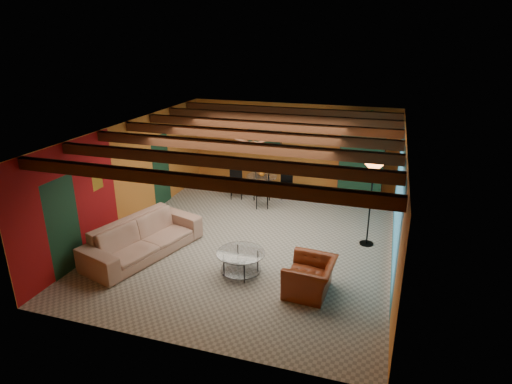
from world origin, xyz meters
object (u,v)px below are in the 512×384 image
(armoire, at_px, (362,163))
(floor_lamp, at_px, (370,205))
(armchair, at_px, (310,277))
(vase, at_px, (262,165))
(potted_plant, at_px, (366,118))
(sofa, at_px, (143,238))
(coffee_table, at_px, (241,263))
(dining_table, at_px, (262,183))

(armoire, distance_m, floor_lamp, 3.19)
(armoire, relative_size, floor_lamp, 1.09)
(armoire, bearing_deg, armchair, -87.32)
(armoire, distance_m, vase, 2.98)
(armoire, xyz_separation_m, potted_plant, (0.00, 0.00, 1.35))
(sofa, distance_m, floor_lamp, 5.22)
(coffee_table, distance_m, vase, 4.52)
(armchair, bearing_deg, potted_plant, 178.61)
(sofa, distance_m, vase, 4.51)
(dining_table, relative_size, floor_lamp, 0.93)
(armchair, relative_size, floor_lamp, 0.51)
(floor_lamp, distance_m, vase, 3.93)
(coffee_table, distance_m, dining_table, 4.45)
(sofa, xyz_separation_m, armchair, (3.87, -0.39, -0.08))
(coffee_table, bearing_deg, dining_table, 101.21)
(coffee_table, distance_m, armoire, 5.74)
(dining_table, xyz_separation_m, armoire, (2.82, 0.97, 0.61))
(sofa, distance_m, armchair, 3.89)
(dining_table, bearing_deg, sofa, -109.80)
(armoire, bearing_deg, potted_plant, 0.00)
(armoire, relative_size, vase, 12.25)
(dining_table, distance_m, armoire, 3.04)
(coffee_table, height_order, armoire, armoire)
(sofa, bearing_deg, dining_table, -2.82)
(armchair, xyz_separation_m, floor_lamp, (0.91, 2.40, 0.67))
(sofa, height_order, potted_plant, potted_plant)
(sofa, distance_m, potted_plant, 7.04)
(dining_table, bearing_deg, armoire, 18.94)
(armchair, bearing_deg, sofa, -92.38)
(floor_lamp, relative_size, potted_plant, 3.85)
(coffee_table, bearing_deg, sofa, 176.14)
(sofa, xyz_separation_m, vase, (1.51, 4.20, 0.65))
(sofa, xyz_separation_m, potted_plant, (4.33, 5.17, 2.03))
(sofa, distance_m, armoire, 6.78)
(armchair, height_order, floor_lamp, floor_lamp)
(armchair, distance_m, armoire, 5.63)
(armchair, bearing_deg, dining_table, -149.49)
(sofa, height_order, dining_table, dining_table)
(coffee_table, height_order, floor_lamp, floor_lamp)
(armchair, height_order, potted_plant, potted_plant)
(dining_table, height_order, floor_lamp, floor_lamp)
(potted_plant, bearing_deg, coffee_table, -110.12)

